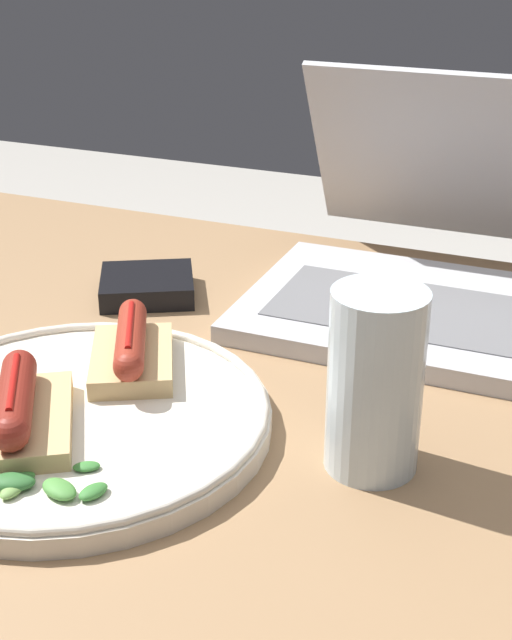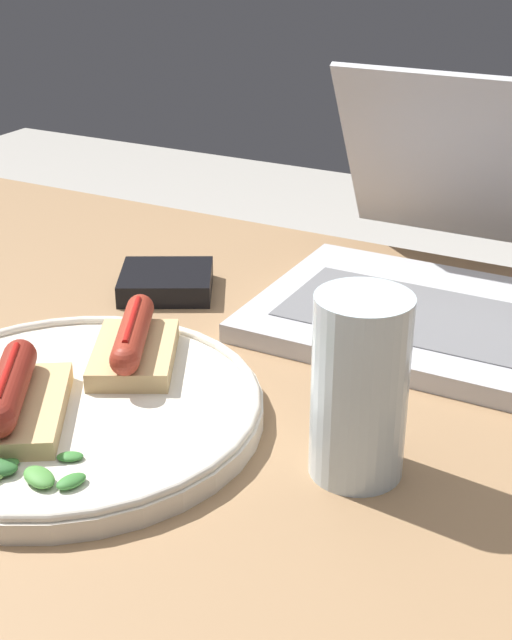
% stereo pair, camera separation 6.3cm
% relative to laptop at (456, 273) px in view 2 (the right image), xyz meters
% --- Properties ---
extents(desk, '(1.36, 0.76, 0.73)m').
position_rel_laptop_xyz_m(desk, '(-0.05, -0.24, -0.12)').
color(desk, '#93704C').
rests_on(desk, ground_plane).
extents(laptop, '(0.33, 0.34, 0.21)m').
position_rel_laptop_xyz_m(laptop, '(0.00, 0.00, 0.00)').
color(laptop, '#B7B7BC').
rests_on(laptop, desk).
extents(plate, '(0.30, 0.30, 0.02)m').
position_rel_laptop_xyz_m(plate, '(-0.20, -0.33, -0.03)').
color(plate, silver).
rests_on(plate, desk).
extents(sausage_toast_left, '(0.13, 0.14, 0.04)m').
position_rel_laptop_xyz_m(sausage_toast_left, '(-0.22, -0.37, -0.01)').
color(sausage_toast_left, tan).
rests_on(sausage_toast_left, plate).
extents(sausage_toast_middle, '(0.11, 0.12, 0.04)m').
position_rel_laptop_xyz_m(sausage_toast_middle, '(-0.19, -0.26, -0.01)').
color(sausage_toast_middle, tan).
rests_on(sausage_toast_middle, plate).
extents(salad_pile, '(0.08, 0.06, 0.01)m').
position_rel_laptop_xyz_m(salad_pile, '(-0.17, -0.43, -0.02)').
color(salad_pile, '#709E4C').
rests_on(salad_pile, plate).
extents(drinking_glass, '(0.07, 0.07, 0.13)m').
position_rel_laptop_xyz_m(drinking_glass, '(0.02, -0.29, 0.03)').
color(drinking_glass, silver).
rests_on(drinking_glass, desk).
extents(external_drive, '(0.12, 0.12, 0.02)m').
position_rel_laptop_xyz_m(external_drive, '(-0.27, -0.09, -0.03)').
color(external_drive, black).
rests_on(external_drive, desk).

